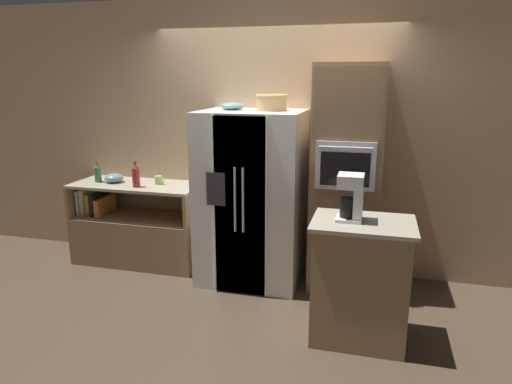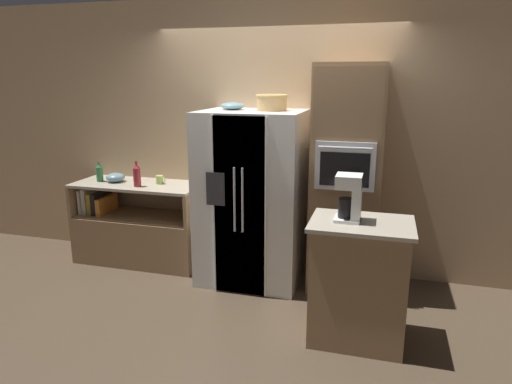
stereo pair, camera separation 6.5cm
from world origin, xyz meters
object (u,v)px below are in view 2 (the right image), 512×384
refrigerator (252,198)px  bottle_tall (137,175)px  bottle_short (100,172)px  coffee_maker (351,196)px  mug (160,180)px  wall_oven (347,180)px  fruit_bowl (233,106)px  wicker_basket (272,102)px  mixing_bowl (116,177)px

refrigerator → bottle_tall: (-1.25, -0.02, 0.16)m
bottle_short → coffee_maker: coffee_maker is taller
refrigerator → mug: refrigerator is taller
wall_oven → fruit_bowl: 1.31m
wall_oven → wicker_basket: 1.02m
fruit_bowl → bottle_short: 1.73m
wall_oven → bottle_tall: (-2.16, -0.10, -0.06)m
mixing_bowl → fruit_bowl: bearing=-1.3°
wall_oven → wicker_basket: (-0.73, -0.03, 0.71)m
refrigerator → mixing_bowl: (-1.59, 0.11, 0.09)m
wicker_basket → mug: size_ratio=2.71×
wicker_basket → bottle_tall: bearing=-176.9°
bottle_tall → bottle_short: bottle_tall is taller
wall_oven → fruit_bowl: size_ratio=9.05×
wall_oven → mug: (-1.99, 0.07, -0.14)m
wicker_basket → fruit_bowl: wicker_basket is taller
fruit_bowl → coffee_maker: bearing=-37.1°
wall_oven → bottle_tall: size_ratio=7.86×
wall_oven → mixing_bowl: size_ratio=10.54×
bottle_short → mixing_bowl: 0.19m
wall_oven → fruit_bowl: bearing=-179.8°
mug → coffee_maker: coffee_maker is taller
fruit_bowl → wicker_basket: bearing=-3.3°
wicker_basket → mixing_bowl: (-1.78, 0.05, -0.84)m
fruit_bowl → mixing_bowl: bearing=178.7°
wicker_basket → fruit_bowl: bearing=176.7°
wall_oven → bottle_tall: wall_oven is taller
fruit_bowl → mixing_bowl: 1.60m
refrigerator → mixing_bowl: refrigerator is taller
wicker_basket → fruit_bowl: 0.40m
coffee_maker → wall_oven: bearing=96.4°
bottle_tall → mug: (0.17, 0.17, -0.08)m
wall_oven → wicker_basket: bearing=-177.9°
fruit_bowl → mixing_bowl: size_ratio=1.16×
bottle_tall → coffee_maker: coffee_maker is taller
mug → wicker_basket: bearing=-4.3°
mug → refrigerator: bearing=-8.1°
wicker_basket → refrigerator: bearing=-162.5°
refrigerator → bottle_tall: 1.26m
bottle_tall → coffee_maker: bearing=-20.1°
refrigerator → mixing_bowl: bearing=176.0°
bottle_short → coffee_maker: size_ratio=0.63×
bottle_short → wall_oven: bearing=-0.0°
wall_oven → coffee_maker: bearing=-83.6°
refrigerator → fruit_bowl: size_ratio=7.22×
wicker_basket → bottle_tall: size_ratio=1.10×
coffee_maker → bottle_tall: bearing=159.9°
mixing_bowl → coffee_maker: coffee_maker is taller
bottle_tall → mixing_bowl: (-0.34, 0.13, -0.07)m
refrigerator → fruit_bowl: bearing=159.4°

